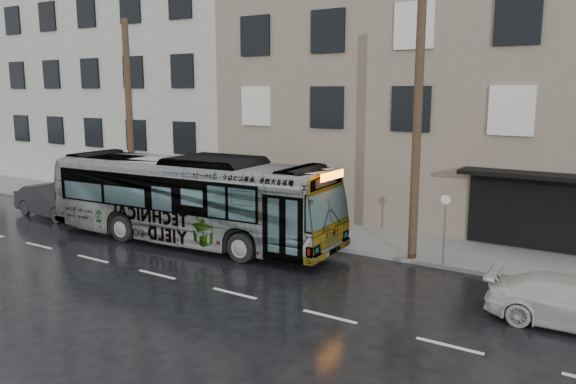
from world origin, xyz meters
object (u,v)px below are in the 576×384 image
(utility_pole_rear, at_px, (129,118))
(white_sedan, at_px, (575,303))
(utility_pole_front, at_px, (417,129))
(dark_sedan, at_px, (55,201))
(sign_post, at_px, (445,229))
(bus, at_px, (190,199))

(utility_pole_rear, height_order, white_sedan, utility_pole_rear)
(utility_pole_front, xyz_separation_m, utility_pole_rear, (-14.00, 0.00, 0.00))
(utility_pole_front, distance_m, dark_sedan, 17.44)
(sign_post, relative_size, bus, 0.19)
(bus, xyz_separation_m, white_sedan, (13.74, -0.83, -1.11))
(dark_sedan, bearing_deg, bus, -84.45)
(sign_post, distance_m, bus, 9.68)
(utility_pole_rear, distance_m, white_sedan, 20.05)
(sign_post, bearing_deg, white_sedan, -34.81)
(white_sedan, bearing_deg, sign_post, 52.70)
(utility_pole_front, relative_size, dark_sedan, 1.92)
(sign_post, bearing_deg, bus, -167.07)
(utility_pole_front, relative_size, utility_pole_rear, 1.00)
(utility_pole_rear, bearing_deg, white_sedan, -8.77)
(bus, height_order, white_sedan, bus)
(bus, bearing_deg, sign_post, -80.51)
(utility_pole_front, distance_m, sign_post, 3.48)
(white_sedan, bearing_deg, bus, 84.04)
(bus, distance_m, white_sedan, 13.81)
(utility_pole_front, height_order, dark_sedan, utility_pole_front)
(utility_pole_rear, distance_m, dark_sedan, 5.32)
(bus, bearing_deg, utility_pole_rear, 65.67)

